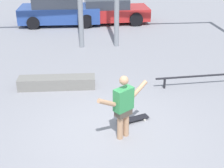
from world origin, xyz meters
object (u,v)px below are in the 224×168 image
grind_rail (206,77)px  parked_car_red (109,11)px  parked_car_blue (59,11)px  grind_box (57,82)px  skateboard (133,119)px  skateboarder (123,105)px

grind_rail → parked_car_red: bearing=107.2°
parked_car_blue → grind_box: bearing=-85.9°
grind_rail → parked_car_blue: (-4.89, 7.56, 0.40)m
grind_box → parked_car_red: (2.16, 7.39, 0.44)m
parked_car_red → skateboard: bearing=-93.4°
grind_box → parked_car_red: 7.72m
skateboard → grind_rail: 3.11m
grind_rail → parked_car_red: (-2.36, 7.62, 0.33)m
skateboarder → parked_car_blue: bearing=65.7°
grind_box → grind_rail: 4.53m
grind_rail → skateboarder: bearing=-139.1°
skateboarder → grind_rail: 3.79m
grind_box → parked_car_blue: bearing=92.8°
skateboard → grind_box: grind_box is taller
grind_box → parked_car_blue: size_ratio=0.57×
skateboard → skateboarder: bearing=-137.3°
parked_car_red → grind_rail: bearing=-75.3°
skateboarder → parked_car_red: size_ratio=0.38×
skateboard → grind_rail: bearing=16.8°
grind_box → parked_car_blue: 7.36m
grind_rail → parked_car_red: size_ratio=0.78×
grind_box → grind_rail: grind_rail is taller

